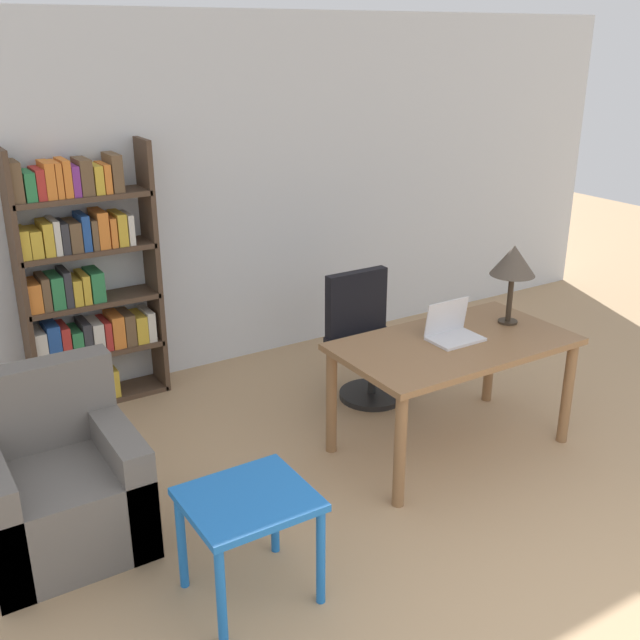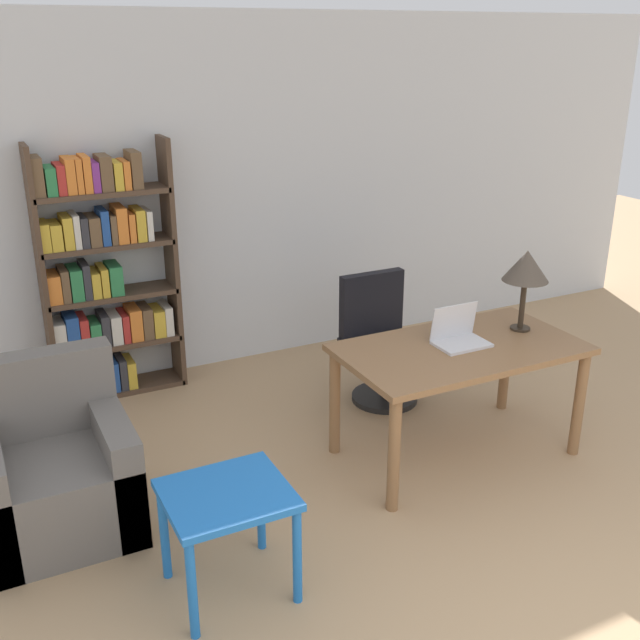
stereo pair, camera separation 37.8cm
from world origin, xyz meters
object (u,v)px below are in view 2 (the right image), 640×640
object	(u,v)px
office_chair	(381,343)
bookshelf	(102,280)
laptop	(459,336)
side_table_blue	(227,509)
table_lamp	(526,267)
armchair	(55,476)
desk	(460,361)

from	to	relation	value
office_chair	bookshelf	distance (m)	2.06
laptop	side_table_blue	bearing A→B (deg)	-160.88
laptop	table_lamp	distance (m)	0.62
armchair	side_table_blue	bearing A→B (deg)	-53.43
laptop	side_table_blue	distance (m)	1.87
table_lamp	office_chair	world-z (taller)	table_lamp
office_chair	bookshelf	size ratio (longest dim) A/B	0.49
desk	bookshelf	bearing A→B (deg)	133.47
office_chair	armchair	size ratio (longest dim) A/B	0.99
armchair	bookshelf	bearing A→B (deg)	68.41
desk	laptop	bearing A→B (deg)	75.65
side_table_blue	armchair	xyz separation A→B (m)	(-0.66, 0.89, -0.15)
desk	armchair	xyz separation A→B (m)	(-2.38, 0.33, -0.33)
table_lamp	side_table_blue	xyz separation A→B (m)	(-2.24, -0.62, -0.70)
bookshelf	side_table_blue	bearing A→B (deg)	-88.88
desk	side_table_blue	world-z (taller)	desk
desk	armchair	distance (m)	2.43
desk	office_chair	world-z (taller)	office_chair
office_chair	table_lamp	bearing A→B (deg)	-58.37
side_table_blue	armchair	distance (m)	1.12
laptop	desk	bearing A→B (deg)	-104.35
office_chair	armchair	world-z (taller)	armchair
laptop	office_chair	size ratio (longest dim) A/B	0.35
table_lamp	side_table_blue	size ratio (longest dim) A/B	0.92
desk	side_table_blue	distance (m)	1.82
side_table_blue	armchair	world-z (taller)	armchair
office_chair	laptop	bearing A→B (deg)	-88.40
table_lamp	armchair	distance (m)	3.03
laptop	armchair	xyz separation A→B (m)	(-2.40, 0.29, -0.48)
desk	table_lamp	distance (m)	0.73
desk	side_table_blue	xyz separation A→B (m)	(-1.73, -0.56, -0.18)
office_chair	side_table_blue	world-z (taller)	office_chair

